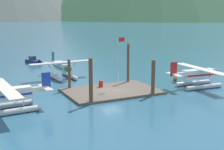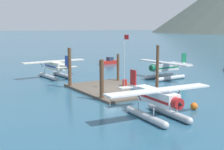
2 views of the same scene
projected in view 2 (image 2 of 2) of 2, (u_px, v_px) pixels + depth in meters
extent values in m
plane|color=#285670|center=(112.00, 90.00, 39.26)|extent=(1200.00, 1200.00, 0.00)
cube|color=brown|center=(112.00, 89.00, 39.24)|extent=(12.08, 8.20, 0.30)
cylinder|color=brown|center=(70.00, 68.00, 40.64)|extent=(0.46, 0.46, 5.36)
cylinder|color=brown|center=(102.00, 80.00, 33.57)|extent=(0.48, 0.48, 4.57)
cylinder|color=brown|center=(118.00, 68.00, 44.70)|extent=(0.39, 0.39, 4.18)
cylinder|color=brown|center=(157.00, 70.00, 36.87)|extent=(0.37, 0.37, 5.92)
cylinder|color=silver|center=(124.00, 62.00, 37.86)|extent=(0.08, 0.08, 6.90)
cube|color=red|center=(126.00, 37.00, 37.00)|extent=(0.90, 0.03, 0.56)
sphere|color=gold|center=(124.00, 34.00, 37.32)|extent=(0.10, 0.10, 0.10)
cylinder|color=#AD1E19|center=(125.00, 83.00, 40.74)|extent=(0.58, 0.58, 0.88)
torus|color=#AD1E19|center=(125.00, 83.00, 40.74)|extent=(0.62, 0.62, 0.04)
sphere|color=orange|center=(194.00, 106.00, 30.12)|extent=(0.72, 0.72, 0.72)
cylinder|color=#B7BABF|center=(168.00, 113.00, 27.98)|extent=(5.63, 1.03, 0.64)
sphere|color=#B7BABF|center=(189.00, 121.00, 25.53)|extent=(0.64, 0.64, 0.64)
cylinder|color=#B7BABF|center=(146.00, 116.00, 26.84)|extent=(5.63, 1.03, 0.64)
sphere|color=#B7BABF|center=(165.00, 125.00, 24.39)|extent=(0.64, 0.64, 0.64)
cylinder|color=#B7BABF|center=(177.00, 109.00, 26.83)|extent=(0.10, 0.10, 0.70)
cylinder|color=#B7BABF|center=(161.00, 103.00, 28.93)|extent=(0.10, 0.10, 0.70)
cylinder|color=#B7BABF|center=(154.00, 112.00, 25.68)|extent=(0.10, 0.10, 0.70)
cylinder|color=#B7BABF|center=(138.00, 106.00, 27.78)|extent=(0.10, 0.10, 0.70)
cube|color=white|center=(158.00, 97.00, 27.16)|extent=(4.87, 1.57, 1.20)
cube|color=#B21E1E|center=(158.00, 98.00, 27.17)|extent=(4.78, 1.58, 0.24)
cube|color=#283347|center=(165.00, 96.00, 26.16)|extent=(1.17, 1.13, 0.56)
cube|color=white|center=(160.00, 90.00, 26.79)|extent=(2.12, 10.47, 0.14)
cylinder|color=#B21E1E|center=(179.00, 91.00, 27.85)|extent=(0.12, 0.63, 0.84)
cylinder|color=#B21E1E|center=(139.00, 96.00, 25.83)|extent=(0.12, 0.63, 0.84)
cylinder|color=#B21E1E|center=(177.00, 103.00, 24.79)|extent=(0.67, 1.00, 0.96)
cone|color=black|center=(181.00, 105.00, 24.40)|extent=(0.37, 0.38, 0.36)
cube|color=white|center=(138.00, 89.00, 29.99)|extent=(2.23, 0.59, 0.56)
cube|color=#B21E1E|center=(133.00, 79.00, 30.64)|extent=(1.01, 0.19, 1.90)
cube|color=white|center=(134.00, 87.00, 30.67)|extent=(1.02, 3.25, 0.10)
cylinder|color=#B7BABF|center=(171.00, 78.00, 46.88)|extent=(0.94, 5.63, 0.64)
sphere|color=#B7BABF|center=(157.00, 80.00, 45.30)|extent=(0.64, 0.64, 0.64)
cylinder|color=#B7BABF|center=(159.00, 76.00, 48.91)|extent=(0.94, 5.63, 0.64)
sphere|color=#B7BABF|center=(146.00, 78.00, 47.33)|extent=(0.64, 0.64, 0.64)
cylinder|color=#B7BABF|center=(165.00, 74.00, 46.10)|extent=(0.10, 0.10, 0.70)
cylinder|color=#B7BABF|center=(176.00, 73.00, 47.45)|extent=(0.10, 0.10, 0.70)
cylinder|color=#B7BABF|center=(154.00, 72.00, 48.13)|extent=(0.10, 0.10, 0.70)
cylinder|color=#B7BABF|center=(165.00, 71.00, 49.48)|extent=(0.10, 0.10, 0.70)
cube|color=silver|center=(165.00, 67.00, 47.64)|extent=(1.49, 4.86, 1.20)
cube|color=#196B47|center=(165.00, 67.00, 47.66)|extent=(1.51, 4.76, 0.24)
cube|color=#283347|center=(160.00, 65.00, 46.98)|extent=(1.11, 1.15, 0.56)
cube|color=silver|center=(164.00, 63.00, 47.37)|extent=(10.46, 1.95, 0.14)
cylinder|color=#196B47|center=(174.00, 66.00, 45.63)|extent=(0.63, 0.11, 0.84)
cylinder|color=#196B47|center=(154.00, 63.00, 49.21)|extent=(0.63, 0.11, 0.84)
cylinder|color=#196B47|center=(152.00, 68.00, 46.12)|extent=(0.99, 0.65, 0.96)
cone|color=black|center=(150.00, 68.00, 45.87)|extent=(0.38, 0.37, 0.36)
cube|color=silver|center=(180.00, 65.00, 49.45)|extent=(0.56, 2.22, 0.56)
cube|color=#196B47|center=(184.00, 59.00, 49.83)|extent=(0.17, 1.00, 1.90)
cube|color=silver|center=(183.00, 64.00, 49.89)|extent=(3.24, 0.97, 0.10)
cylinder|color=#B7BABF|center=(48.00, 76.00, 48.44)|extent=(5.63, 1.01, 0.64)
sphere|color=#B7BABF|center=(41.00, 74.00, 50.69)|extent=(0.64, 0.64, 0.64)
cylinder|color=#B7BABF|center=(62.00, 75.00, 49.87)|extent=(5.63, 1.01, 0.64)
sphere|color=#B7BABF|center=(55.00, 73.00, 52.12)|extent=(0.64, 0.64, 0.64)
cylinder|color=#B7BABF|center=(45.00, 71.00, 49.30)|extent=(0.10, 0.10, 0.70)
cylinder|color=#B7BABF|center=(51.00, 73.00, 47.37)|extent=(0.10, 0.10, 0.70)
cylinder|color=#B7BABF|center=(59.00, 70.00, 50.73)|extent=(0.10, 0.10, 0.70)
cylinder|color=#B7BABF|center=(66.00, 72.00, 48.80)|extent=(0.10, 0.10, 0.70)
cube|color=silver|center=(55.00, 66.00, 48.90)|extent=(4.87, 1.56, 1.20)
cube|color=#1E389E|center=(55.00, 66.00, 48.91)|extent=(4.78, 1.57, 0.24)
cube|color=#283347|center=(52.00, 63.00, 49.72)|extent=(1.17, 1.13, 0.56)
cube|color=silver|center=(54.00, 61.00, 49.04)|extent=(2.09, 10.47, 0.14)
cylinder|color=#1E389E|center=(41.00, 64.00, 47.83)|extent=(0.12, 0.63, 0.84)
cylinder|color=#1E389E|center=(66.00, 62.00, 50.35)|extent=(0.12, 0.63, 0.84)
cylinder|color=#1E389E|center=(48.00, 64.00, 51.07)|extent=(0.66, 1.00, 0.96)
cone|color=black|center=(47.00, 64.00, 51.43)|extent=(0.37, 0.38, 0.36)
cube|color=silver|center=(64.00, 67.00, 46.27)|extent=(2.22, 0.59, 0.56)
cube|color=#1E389E|center=(67.00, 62.00, 45.41)|extent=(1.01, 0.19, 1.90)
cube|color=silver|center=(67.00, 67.00, 45.61)|extent=(1.01, 3.25, 0.10)
cube|color=#B2231E|center=(109.00, 62.00, 67.34)|extent=(1.97, 4.34, 0.70)
sphere|color=#B2231E|center=(116.00, 62.00, 68.63)|extent=(0.70, 0.70, 0.70)
cube|color=#283347|center=(110.00, 59.00, 67.41)|extent=(1.23, 1.32, 0.80)
cube|color=black|center=(100.00, 62.00, 65.91)|extent=(0.39, 0.36, 0.80)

